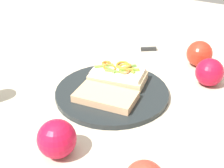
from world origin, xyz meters
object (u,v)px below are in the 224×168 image
at_px(bread_slice_side, 106,97).
at_px(apple_0, 209,72).
at_px(sandwich, 118,75).
at_px(apple_2, 57,139).
at_px(apple_3, 199,54).
at_px(plate, 112,92).
at_px(knife, 143,49).

height_order(bread_slice_side, apple_0, apple_0).
height_order(sandwich, apple_0, apple_0).
bearing_deg(apple_2, bread_slice_side, 2.23).
relative_size(apple_2, apple_3, 1.01).
relative_size(plate, apple_0, 3.86).
distance_m(sandwich, knife, 0.26).
bearing_deg(knife, plate, 64.25).
bearing_deg(apple_0, bread_slice_side, 139.34).
relative_size(apple_0, knife, 0.70).
relative_size(apple_3, knife, 0.71).
bearing_deg(plate, apple_2, -176.15).
bearing_deg(sandwich, apple_3, 45.80).
bearing_deg(apple_3, apple_0, -149.94).
bearing_deg(bread_slice_side, sandwich, 93.43).
relative_size(sandwich, bread_slice_side, 1.07).
bearing_deg(knife, bread_slice_side, 64.46).
bearing_deg(apple_2, sandwich, 4.92).
distance_m(sandwich, apple_2, 0.31).
bearing_deg(bread_slice_side, knife, 92.27).
height_order(plate, apple_3, apple_3).
bearing_deg(knife, apple_3, 142.09).
relative_size(sandwich, apple_0, 2.09).
bearing_deg(apple_3, plate, 152.59).
xyz_separation_m(plate, apple_2, (-0.26, -0.02, 0.03)).
bearing_deg(apple_3, bread_slice_side, 157.33).
relative_size(apple_2, knife, 0.71).
height_order(bread_slice_side, apple_3, apple_3).
distance_m(bread_slice_side, apple_2, 0.21).
relative_size(plate, bread_slice_side, 1.98).
height_order(apple_2, knife, apple_2).
height_order(plate, knife, plate).
xyz_separation_m(bread_slice_side, apple_2, (-0.21, -0.01, 0.02)).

